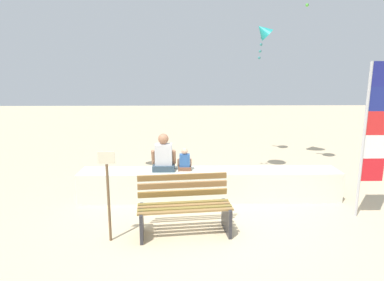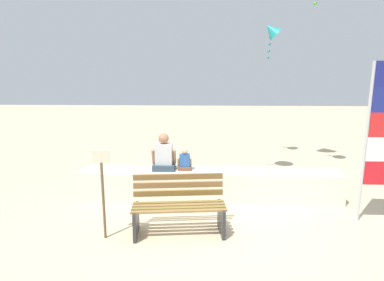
% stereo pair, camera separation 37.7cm
% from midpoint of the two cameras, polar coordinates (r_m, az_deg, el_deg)
% --- Properties ---
extents(ground_plane, '(40.00, 40.00, 0.00)m').
position_cam_midpoint_polar(ground_plane, '(5.69, 1.91, -14.01)').
color(ground_plane, '#CFB890').
extents(seawall_ledge, '(5.10, 0.62, 0.59)m').
position_cam_midpoint_polar(seawall_ledge, '(6.54, 1.42, -7.69)').
color(seawall_ledge, silver).
rests_on(seawall_ledge, ground).
extents(park_bench, '(1.49, 0.76, 0.88)m').
position_cam_midpoint_polar(park_bench, '(5.20, -3.48, -11.63)').
color(park_bench, olive).
rests_on(park_bench, ground).
extents(person_adult, '(0.48, 0.35, 0.73)m').
position_cam_midpoint_polar(person_adult, '(6.42, -6.65, -2.73)').
color(person_adult, '#2F4150').
rests_on(person_adult, seawall_ledge).
extents(person_child, '(0.29, 0.21, 0.45)m').
position_cam_midpoint_polar(person_child, '(6.43, -2.98, -3.68)').
color(person_child, brown).
rests_on(person_child, seawall_ledge).
extents(flag_banner, '(0.42, 0.05, 2.65)m').
position_cam_midpoint_polar(flag_banner, '(6.11, 27.51, 1.62)').
color(flag_banner, '#B7B7BC').
rests_on(flag_banner, ground).
extents(kite_teal, '(0.56, 0.66, 1.04)m').
position_cam_midpoint_polar(kite_teal, '(9.73, 11.16, 18.25)').
color(kite_teal, teal).
extents(sign_post, '(0.24, 0.04, 1.37)m').
position_cam_midpoint_polar(sign_post, '(4.99, -16.59, -8.20)').
color(sign_post, brown).
rests_on(sign_post, ground).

